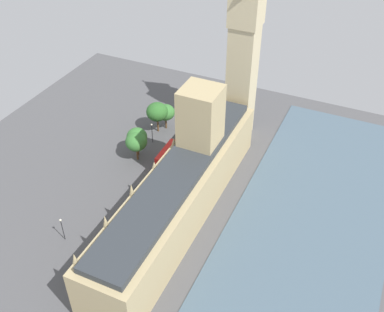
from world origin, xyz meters
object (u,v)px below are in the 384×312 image
at_px(car_blue_midblock, 121,218).
at_px(plane_tree_trailing, 157,112).
at_px(plane_tree_under_trees, 166,112).
at_px(street_lamp_slot_10, 152,130).
at_px(pedestrian_kerbside, 121,240).
at_px(car_black_opposite_hall, 138,190).
at_px(clock_tower, 244,44).
at_px(plane_tree_corner, 136,142).
at_px(plane_tree_far_end, 137,137).
at_px(parliament_building, 182,185).
at_px(double_decker_bus_leading, 167,155).
at_px(street_lamp_slot_11, 62,226).
at_px(car_dark_green_near_tower, 74,272).
at_px(pedestrian_by_river_gate, 125,228).

height_order(car_blue_midblock, plane_tree_trailing, plane_tree_trailing).
xyz_separation_m(plane_tree_under_trees, street_lamp_slot_10, (0.21, 8.64, -1.18)).
bearing_deg(pedestrian_kerbside, plane_tree_under_trees, -66.13).
bearing_deg(street_lamp_slot_10, car_black_opposite_hall, 109.22).
height_order(clock_tower, plane_tree_corner, clock_tower).
xyz_separation_m(plane_tree_corner, street_lamp_slot_10, (0.08, -9.22, -1.65)).
bearing_deg(pedestrian_kerbside, car_blue_midblock, -49.07).
distance_m(car_black_opposite_hall, plane_tree_corner, 15.56).
distance_m(car_blue_midblock, plane_tree_far_end, 27.56).
distance_m(parliament_building, plane_tree_trailing, 36.37).
relative_size(parliament_building, street_lamp_slot_10, 10.38).
relative_size(parliament_building, plane_tree_far_end, 7.76).
relative_size(clock_tower, double_decker_bus_leading, 5.48).
distance_m(double_decker_bus_leading, pedestrian_kerbside, 31.83).
bearing_deg(plane_tree_trailing, plane_tree_corner, 95.22).
bearing_deg(car_black_opposite_hall, street_lamp_slot_11, -107.87).
bearing_deg(plane_tree_far_end, car_black_opposite_hall, 120.16).
bearing_deg(clock_tower, car_black_opposite_hall, 69.14).
bearing_deg(plane_tree_under_trees, street_lamp_slot_10, 88.59).
height_order(parliament_building, plane_tree_corner, parliament_building).
distance_m(plane_tree_corner, street_lamp_slot_10, 9.37).
height_order(car_dark_green_near_tower, plane_tree_trailing, plane_tree_trailing).
height_order(car_blue_midblock, plane_tree_under_trees, plane_tree_under_trees).
bearing_deg(double_decker_bus_leading, street_lamp_slot_10, -39.98).
height_order(car_black_opposite_hall, street_lamp_slot_10, street_lamp_slot_10).
bearing_deg(plane_tree_far_end, plane_tree_under_trees, -93.84).
xyz_separation_m(double_decker_bus_leading, street_lamp_slot_10, (8.59, -6.94, 2.04)).
xyz_separation_m(parliament_building, double_decker_bus_leading, (12.49, -15.63, -5.80)).
relative_size(car_black_opposite_hall, plane_tree_corner, 0.52).
bearing_deg(car_blue_midblock, plane_tree_corner, -70.02).
bearing_deg(plane_tree_corner, car_blue_midblock, 110.35).
distance_m(pedestrian_by_river_gate, plane_tree_far_end, 30.60).
bearing_deg(double_decker_bus_leading, plane_tree_far_end, 0.71).
bearing_deg(car_dark_green_near_tower, street_lamp_slot_11, -38.82).
relative_size(double_decker_bus_leading, plane_tree_under_trees, 1.26).
height_order(car_black_opposite_hall, plane_tree_far_end, plane_tree_far_end).
distance_m(pedestrian_kerbside, plane_tree_trailing, 47.05).
distance_m(pedestrian_kerbside, plane_tree_far_end, 34.43).
bearing_deg(plane_tree_trailing, car_blue_midblock, 104.57).
bearing_deg(pedestrian_kerbside, street_lamp_slot_10, -62.77).
height_order(parliament_building, pedestrian_kerbside, parliament_building).
relative_size(car_blue_midblock, street_lamp_slot_10, 0.67).
relative_size(parliament_building, street_lamp_slot_11, 10.38).
bearing_deg(plane_tree_trailing, plane_tree_far_end, 92.01).
height_order(car_dark_green_near_tower, street_lamp_slot_10, street_lamp_slot_10).
height_order(clock_tower, pedestrian_kerbside, clock_tower).
bearing_deg(parliament_building, car_black_opposite_hall, -3.53).
bearing_deg(plane_tree_trailing, car_dark_green_near_tower, 99.43).
bearing_deg(double_decker_bus_leading, car_dark_green_near_tower, 88.39).
distance_m(plane_tree_under_trees, street_lamp_slot_10, 8.73).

